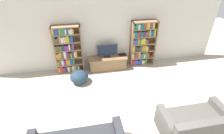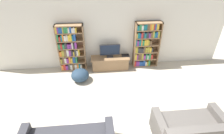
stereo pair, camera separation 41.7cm
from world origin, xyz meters
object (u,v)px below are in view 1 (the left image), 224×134
object	(u,v)px
couch_right_sofa	(196,126)
tv_stand	(108,63)
television	(107,51)
bookshelf_left	(67,50)
laptop	(123,55)
bookshelf_right	(142,43)
beanbag_ottoman	(79,77)

from	to	relation	value
couch_right_sofa	tv_stand	bearing A→B (deg)	115.45
television	couch_right_sofa	xyz separation A→B (m)	(1.57, -3.34, -0.47)
bookshelf_left	laptop	distance (m)	2.07
bookshelf_left	laptop	size ratio (longest dim) A/B	6.09
tv_stand	couch_right_sofa	xyz separation A→B (m)	(1.57, -3.30, 0.04)
bookshelf_left	bookshelf_right	size ratio (longest dim) A/B	1.00
television	laptop	size ratio (longest dim) A/B	2.63
bookshelf_left	tv_stand	xyz separation A→B (m)	(1.44, -0.12, -0.63)
bookshelf_left	television	distance (m)	1.44
tv_stand	television	xyz separation A→B (m)	(-0.00, 0.04, 0.51)
beanbag_ottoman	laptop	bearing A→B (deg)	23.67
bookshelf_right	tv_stand	bearing A→B (deg)	-175.03
bookshelf_right	couch_right_sofa	world-z (taller)	bookshelf_right
bookshelf_left	tv_stand	bearing A→B (deg)	-4.65
bookshelf_left	beanbag_ottoman	world-z (taller)	bookshelf_left
tv_stand	couch_right_sofa	distance (m)	3.66
television	beanbag_ottoman	size ratio (longest dim) A/B	1.24
bookshelf_right	couch_right_sofa	xyz separation A→B (m)	(0.23, -3.42, -0.62)
bookshelf_left	beanbag_ottoman	distance (m)	1.08
beanbag_ottoman	bookshelf_right	bearing A→B (deg)	17.93
bookshelf_right	television	bearing A→B (deg)	-176.66
laptop	couch_right_sofa	distance (m)	3.52
television	couch_right_sofa	distance (m)	3.72
bookshelf_left	tv_stand	distance (m)	1.57
bookshelf_right	television	size ratio (longest dim) A/B	2.32
bookshelf_left	couch_right_sofa	distance (m)	4.59
bookshelf_right	beanbag_ottoman	world-z (taller)	bookshelf_right
tv_stand	laptop	distance (m)	0.65
television	couch_right_sofa	world-z (taller)	television
bookshelf_left	tv_stand	size ratio (longest dim) A/B	1.22
bookshelf_right	laptop	world-z (taller)	bookshelf_right
bookshelf_left	bookshelf_right	bearing A→B (deg)	-0.01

